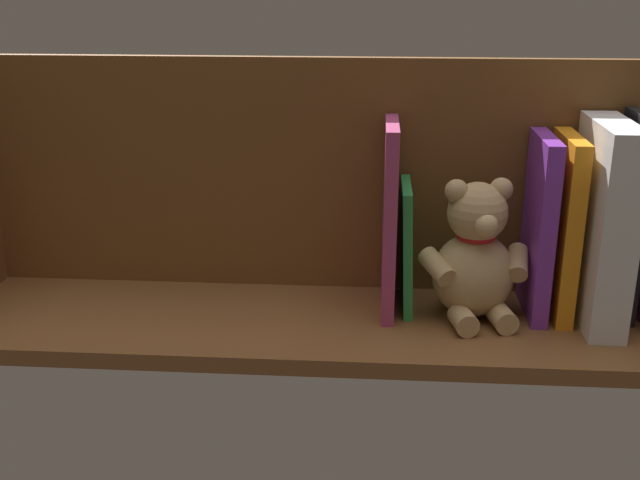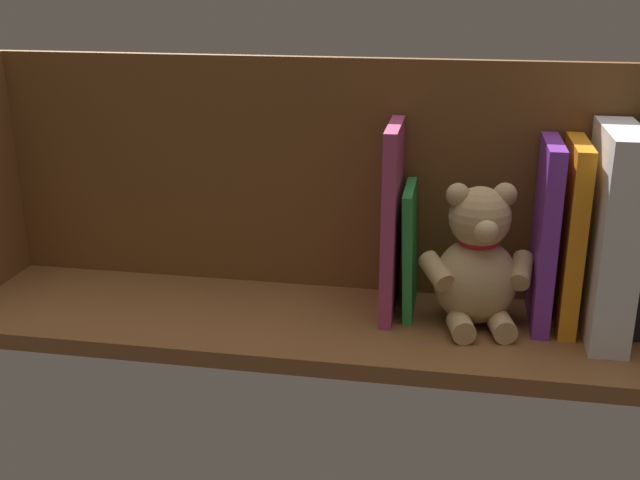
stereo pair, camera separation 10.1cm
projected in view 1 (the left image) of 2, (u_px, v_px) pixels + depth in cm
name	position (u px, v px, depth cm)	size (l,w,h in cm)	color
ground_plane	(320.00, 322.00, 105.19)	(102.46, 26.01, 2.20)	brown
shelf_back_panel	(326.00, 176.00, 109.47)	(102.46, 1.50, 32.91)	brown
book_1	(630.00, 216.00, 101.62)	(1.55, 10.60, 26.99)	black
dictionary_thick_white	(603.00, 224.00, 99.38)	(4.70, 15.97, 26.38)	silver
book_2	(563.00, 227.00, 101.89)	(2.21, 12.27, 24.17)	orange
book_3	(539.00, 227.00, 102.15)	(2.15, 12.21, 24.09)	purple
teddy_bear	(475.00, 257.00, 101.97)	(15.01, 13.57, 18.88)	tan
book_4	(407.00, 246.00, 105.11)	(1.23, 10.84, 17.24)	green
book_5	(389.00, 218.00, 102.98)	(1.69, 12.76, 25.61)	#B23F72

